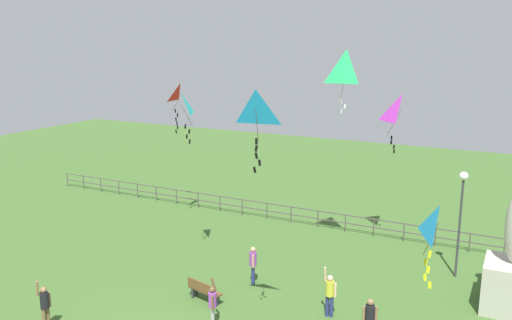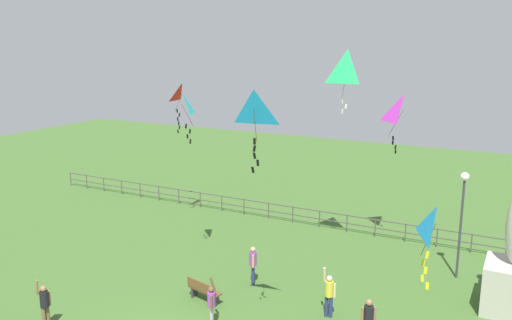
{
  "view_description": "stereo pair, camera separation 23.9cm",
  "coord_description": "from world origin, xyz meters",
  "px_view_note": "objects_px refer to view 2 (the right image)",
  "views": [
    {
      "loc": [
        10.0,
        -12.06,
        9.83
      ],
      "look_at": [
        0.7,
        6.19,
        5.29
      ],
      "focal_mm": 37.58,
      "sensor_mm": 36.0,
      "label": 1
    },
    {
      "loc": [
        10.22,
        -11.95,
        9.83
      ],
      "look_at": [
        0.7,
        6.19,
        5.29
      ],
      "focal_mm": 37.58,
      "sensor_mm": 36.0,
      "label": 2
    }
  ],
  "objects_px": {
    "person_0": "(329,293)",
    "kite_4": "(403,111)",
    "park_bench": "(204,290)",
    "lamppost": "(463,202)",
    "kite_2": "(435,226)",
    "kite_3": "(347,69)",
    "kite_5": "(254,111)",
    "person_4": "(253,263)",
    "kite_0": "(182,95)",
    "person_3": "(45,303)",
    "person_2": "(368,319)",
    "kite_1": "(182,106)",
    "person_5": "(211,303)"
  },
  "relations": [
    {
      "from": "kite_0",
      "to": "kite_3",
      "type": "height_order",
      "value": "kite_3"
    },
    {
      "from": "lamppost",
      "to": "person_4",
      "type": "relative_size",
      "value": 2.85
    },
    {
      "from": "person_3",
      "to": "person_2",
      "type": "bearing_deg",
      "value": 22.05
    },
    {
      "from": "park_bench",
      "to": "kite_2",
      "type": "relative_size",
      "value": 0.67
    },
    {
      "from": "person_5",
      "to": "kite_4",
      "type": "distance_m",
      "value": 12.93
    },
    {
      "from": "person_2",
      "to": "kite_4",
      "type": "distance_m",
      "value": 11.21
    },
    {
      "from": "person_2",
      "to": "kite_1",
      "type": "relative_size",
      "value": 0.75
    },
    {
      "from": "lamppost",
      "to": "park_bench",
      "type": "bearing_deg",
      "value": -140.84
    },
    {
      "from": "kite_3",
      "to": "kite_0",
      "type": "bearing_deg",
      "value": 179.22
    },
    {
      "from": "person_2",
      "to": "kite_0",
      "type": "distance_m",
      "value": 15.39
    },
    {
      "from": "person_0",
      "to": "person_2",
      "type": "relative_size",
      "value": 1.15
    },
    {
      "from": "kite_2",
      "to": "kite_3",
      "type": "distance_m",
      "value": 11.07
    },
    {
      "from": "kite_3",
      "to": "person_4",
      "type": "bearing_deg",
      "value": -115.43
    },
    {
      "from": "kite_0",
      "to": "kite_1",
      "type": "distance_m",
      "value": 5.36
    },
    {
      "from": "person_3",
      "to": "kite_0",
      "type": "bearing_deg",
      "value": 99.76
    },
    {
      "from": "park_bench",
      "to": "person_3",
      "type": "height_order",
      "value": "person_3"
    },
    {
      "from": "person_3",
      "to": "kite_4",
      "type": "bearing_deg",
      "value": 57.02
    },
    {
      "from": "lamppost",
      "to": "person_0",
      "type": "height_order",
      "value": "lamppost"
    },
    {
      "from": "lamppost",
      "to": "kite_2",
      "type": "xyz_separation_m",
      "value": [
        0.28,
        -8.88,
        1.8
      ]
    },
    {
      "from": "person_4",
      "to": "person_3",
      "type": "bearing_deg",
      "value": -126.31
    },
    {
      "from": "park_bench",
      "to": "person_4",
      "type": "xyz_separation_m",
      "value": [
        0.96,
        2.25,
        0.47
      ]
    },
    {
      "from": "person_0",
      "to": "kite_4",
      "type": "height_order",
      "value": "kite_4"
    },
    {
      "from": "kite_5",
      "to": "person_0",
      "type": "bearing_deg",
      "value": 66.92
    },
    {
      "from": "person_0",
      "to": "kite_4",
      "type": "distance_m",
      "value": 10.12
    },
    {
      "from": "park_bench",
      "to": "person_0",
      "type": "distance_m",
      "value": 4.84
    },
    {
      "from": "kite_0",
      "to": "kite_5",
      "type": "distance_m",
      "value": 12.85
    },
    {
      "from": "park_bench",
      "to": "person_4",
      "type": "bearing_deg",
      "value": 66.88
    },
    {
      "from": "kite_1",
      "to": "kite_4",
      "type": "height_order",
      "value": "kite_1"
    },
    {
      "from": "park_bench",
      "to": "lamppost",
      "type": "bearing_deg",
      "value": 39.16
    },
    {
      "from": "park_bench",
      "to": "kite_1",
      "type": "bearing_deg",
      "value": 135.04
    },
    {
      "from": "lamppost",
      "to": "person_0",
      "type": "distance_m",
      "value": 7.18
    },
    {
      "from": "person_4",
      "to": "kite_1",
      "type": "bearing_deg",
      "value": 173.96
    },
    {
      "from": "park_bench",
      "to": "person_2",
      "type": "bearing_deg",
      "value": -0.59
    },
    {
      "from": "person_3",
      "to": "kite_1",
      "type": "distance_m",
      "value": 9.34
    },
    {
      "from": "kite_2",
      "to": "park_bench",
      "type": "bearing_deg",
      "value": 166.51
    },
    {
      "from": "kite_5",
      "to": "lamppost",
      "type": "bearing_deg",
      "value": 60.43
    },
    {
      "from": "kite_0",
      "to": "kite_1",
      "type": "bearing_deg",
      "value": -54.73
    },
    {
      "from": "person_4",
      "to": "lamppost",
      "type": "bearing_deg",
      "value": 31.62
    },
    {
      "from": "person_2",
      "to": "kite_2",
      "type": "height_order",
      "value": "kite_2"
    },
    {
      "from": "person_0",
      "to": "kite_4",
      "type": "xyz_separation_m",
      "value": [
        0.43,
        8.37,
        5.67
      ]
    },
    {
      "from": "park_bench",
      "to": "person_3",
      "type": "bearing_deg",
      "value": -131.95
    },
    {
      "from": "person_4",
      "to": "person_5",
      "type": "bearing_deg",
      "value": -85.07
    },
    {
      "from": "kite_2",
      "to": "kite_5",
      "type": "relative_size",
      "value": 0.91
    },
    {
      "from": "lamppost",
      "to": "kite_1",
      "type": "distance_m",
      "value": 12.37
    },
    {
      "from": "park_bench",
      "to": "person_0",
      "type": "relative_size",
      "value": 0.82
    },
    {
      "from": "kite_5",
      "to": "person_4",
      "type": "bearing_deg",
      "value": 118.32
    },
    {
      "from": "person_3",
      "to": "person_4",
      "type": "bearing_deg",
      "value": 53.69
    },
    {
      "from": "kite_4",
      "to": "kite_3",
      "type": "bearing_deg",
      "value": -126.66
    },
    {
      "from": "person_4",
      "to": "kite_4",
      "type": "relative_size",
      "value": 0.6
    },
    {
      "from": "person_2",
      "to": "person_3",
      "type": "height_order",
      "value": "person_3"
    }
  ]
}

